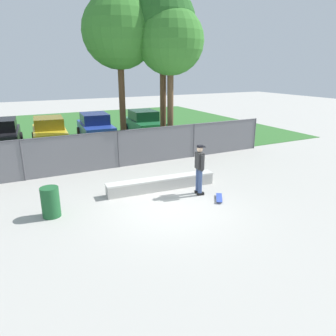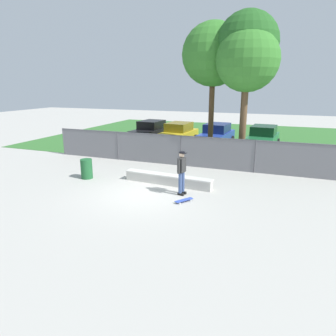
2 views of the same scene
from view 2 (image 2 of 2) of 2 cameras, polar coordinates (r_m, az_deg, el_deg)
ground_plane at (r=12.89m, az=-4.84°, el=-4.91°), size 80.00×80.00×0.00m
grass_strip at (r=27.12m, az=9.40°, el=5.69°), size 28.20×20.00×0.02m
concrete_ledge at (r=14.00m, az=-0.05°, el=-2.16°), size 4.27×0.79×0.47m
skateboarder at (r=12.52m, az=2.58°, el=-0.52°), size 0.35×0.59×1.84m
skateboard at (r=12.01m, az=3.02°, el=-6.04°), size 0.61×0.78×0.09m
chainlink_fence at (r=17.15m, az=2.43°, el=3.53°), size 16.27×0.07×1.73m
tree_near_left at (r=18.90m, az=8.49°, el=20.22°), size 3.64×3.64×7.97m
tree_near_right at (r=17.83m, az=14.68°, el=21.63°), size 3.25×3.25×8.24m
tree_mid at (r=17.14m, az=14.67°, el=18.88°), size 3.28×3.28×7.33m
car_black at (r=24.91m, az=-3.23°, el=6.96°), size 2.26×4.33×1.66m
car_yellow at (r=23.51m, az=1.94°, el=6.48°), size 2.26×4.33×1.66m
car_blue at (r=23.22m, az=9.06°, el=6.18°), size 2.26×4.33×1.66m
car_green at (r=22.71m, az=17.36°, el=5.48°), size 2.26×4.33×1.66m
trash_bin at (r=15.40m, az=-15.01°, el=-0.15°), size 0.56×0.56×0.96m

